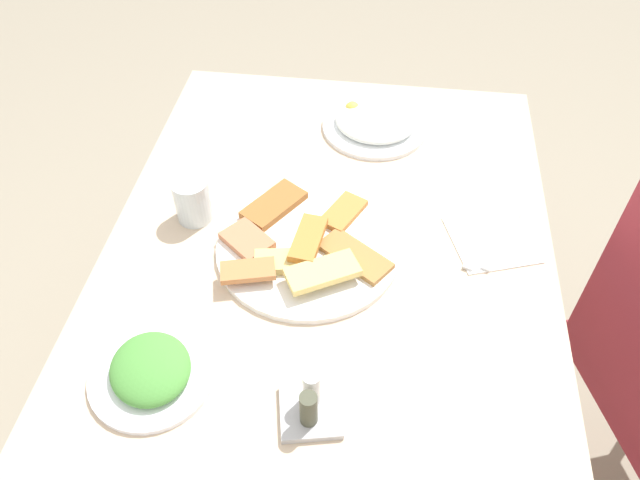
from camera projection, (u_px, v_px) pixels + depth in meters
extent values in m
plane|color=gray|center=(325.00, 430.00, 1.67)|extent=(6.00, 6.00, 0.00)
cube|color=beige|center=(328.00, 256.00, 1.14)|extent=(1.13, 0.83, 0.02)
cylinder|color=#564851|center=(227.00, 198.00, 1.78)|extent=(0.04, 0.04, 0.71)
cylinder|color=#564851|center=(474.00, 220.00, 1.72)|extent=(0.04, 0.04, 0.71)
cylinder|color=brown|center=(546.00, 388.00, 1.52)|extent=(0.03, 0.03, 0.42)
cylinder|color=white|center=(308.00, 249.00, 1.13)|extent=(0.34, 0.34, 0.01)
cube|color=#AD783E|center=(355.00, 256.00, 1.10)|extent=(0.13, 0.15, 0.01)
cube|color=#C87F38|center=(308.00, 239.00, 1.10)|extent=(0.12, 0.06, 0.01)
cube|color=#A2632E|center=(274.00, 205.00, 1.19)|extent=(0.14, 0.12, 0.01)
cube|color=#D6BE71|center=(283.00, 262.00, 1.09)|extent=(0.07, 0.11, 0.02)
cube|color=#CA7F3A|center=(343.00, 212.00, 1.18)|extent=(0.11, 0.09, 0.01)
cube|color=#EFD174|center=(324.00, 272.00, 1.05)|extent=(0.11, 0.14, 0.01)
cube|color=#C17852|center=(247.00, 240.00, 1.12)|extent=(0.11, 0.11, 0.01)
cube|color=#C37745|center=(248.00, 271.00, 1.06)|extent=(0.07, 0.10, 0.01)
cylinder|color=white|center=(153.00, 374.00, 0.95)|extent=(0.20, 0.20, 0.01)
ellipsoid|color=#4D953D|center=(150.00, 369.00, 0.94)|extent=(0.18, 0.18, 0.04)
cylinder|color=white|center=(375.00, 126.00, 1.38)|extent=(0.24, 0.24, 0.01)
ellipsoid|color=white|center=(375.00, 120.00, 1.37)|extent=(0.21, 0.22, 0.04)
sphere|color=#E3D04D|center=(352.00, 109.00, 1.39)|extent=(0.03, 0.03, 0.03)
cylinder|color=silver|center=(192.00, 200.00, 1.16)|extent=(0.07, 0.07, 0.09)
cube|color=white|center=(491.00, 240.00, 1.15)|extent=(0.19, 0.19, 0.00)
cube|color=silver|center=(482.00, 237.00, 1.15)|extent=(0.17, 0.08, 0.00)
cube|color=silver|center=(502.00, 239.00, 1.14)|extent=(0.17, 0.09, 0.00)
cube|color=#B2B2B7|center=(310.00, 411.00, 0.91)|extent=(0.11, 0.11, 0.01)
cylinder|color=white|center=(312.00, 388.00, 0.89)|extent=(0.03, 0.03, 0.07)
cylinder|color=#464836|center=(309.00, 409.00, 0.87)|extent=(0.03, 0.03, 0.07)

